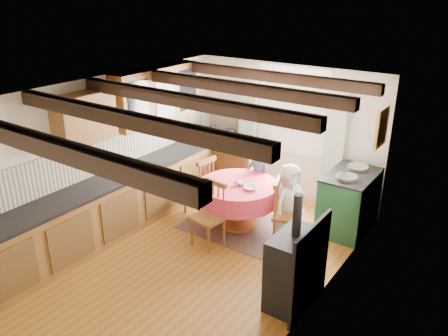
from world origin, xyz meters
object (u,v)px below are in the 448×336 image
Objects in this scene: chair_right at (288,213)px; child_right at (288,202)px; child_far at (259,180)px; chair_near at (208,215)px; chair_left at (199,185)px; cup at (236,183)px; aga_range at (349,201)px; cast_iron_stove at (295,251)px; dining_table at (238,205)px.

child_right is at bearing 8.99° from chair_right.
chair_near is at bearing 83.85° from child_far.
chair_right is (1.69, -0.04, -0.00)m from chair_left.
chair_left is at bearing 172.41° from cup.
chair_near is at bearing 50.68° from chair_left.
child_right reaches higher than aga_range.
chair_left is 0.88× the size of child_far.
child_far is (0.80, 0.60, 0.07)m from chair_left.
child_far reaches higher than chair_near.
cast_iron_stove is at bearing -142.00° from child_right.
child_far is at bearing 67.27° from child_right.
child_far reaches higher than chair_right.
chair_near is 0.84× the size of child_right.
child_right reaches higher than chair_near.
chair_near is 1.08m from chair_left.
chair_right is 1.10m from child_far.
aga_range is at bearing 92.96° from cast_iron_stove.
chair_left is 0.85× the size of child_right.
child_right is (0.81, 0.15, 0.23)m from dining_table.
chair_near is (-0.05, -0.74, 0.13)m from dining_table.
dining_table is 2.02m from cast_iron_stove.
chair_right is at bearing -144.63° from child_right.
child_right is 12.51× the size of cup.
chair_near is 0.95× the size of aga_range.
child_far is at bearing 130.78° from cast_iron_stove.
chair_right reaches higher than cup.
dining_table is at bearing 108.69° from child_right.
aga_range is (1.52, 1.67, -0.02)m from chair_near.
child_far is at bearing 95.24° from chair_near.
chair_right is 1.39m from cast_iron_stove.
child_far is 0.74m from cup.
cast_iron_stove is (0.69, -1.19, 0.22)m from chair_right.
child_far is at bearing 90.27° from dining_table.
child_right is at bearing 100.48° from chair_left.
chair_right is 0.70× the size of cast_iron_stove.
cast_iron_stove reaches higher than cup.
chair_right is (0.94, 0.73, 0.01)m from chair_near.
child_far is at bearing 35.86° from chair_right.
chair_right reaches higher than dining_table.
cast_iron_stove is at bearing 126.49° from child_far.
child_far is (-1.47, -0.29, 0.10)m from aga_range.
aga_range is at bearing 117.74° from chair_left.
cast_iron_stove is at bearing -168.03° from chair_right.
chair_right is 0.20m from child_right.
aga_range is 1.03m from child_right.
child_far is 0.97× the size of child_right.
dining_table is at bearing 99.83° from cup.
dining_table is at bearing 93.42° from chair_near.
cup is (0.01, -0.08, 0.42)m from dining_table.
dining_table is at bearing 85.98° from child_far.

